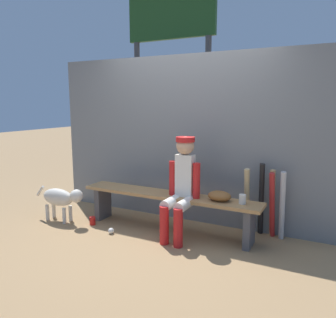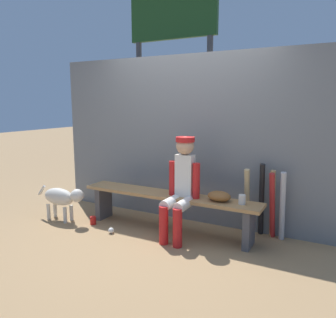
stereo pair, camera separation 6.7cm
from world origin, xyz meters
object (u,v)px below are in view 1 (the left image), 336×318
at_px(cup_on_ground, 92,221).
at_px(bat_aluminum_red, 272,205).
at_px(dugout_bench, 168,202).
at_px(bat_wood_natural, 247,202).
at_px(bat_aluminum_black, 261,199).
at_px(cup_on_bench, 242,199).
at_px(player_seated, 181,184).
at_px(baseball, 111,231).
at_px(bat_wood_tan, 272,204).
at_px(dog, 61,198).
at_px(bat_aluminum_silver, 282,206).
at_px(baseball_glove, 219,196).
at_px(scoreboard, 174,44).

bearing_deg(cup_on_ground, bat_aluminum_red, 15.71).
height_order(dugout_bench, bat_wood_natural, bat_wood_natural).
distance_m(bat_aluminum_black, cup_on_ground, 2.25).
relative_size(dugout_bench, cup_on_ground, 21.83).
distance_m(dugout_bench, cup_on_ground, 1.10).
height_order(bat_wood_natural, cup_on_bench, bat_wood_natural).
bearing_deg(bat_aluminum_black, player_seated, -148.89).
xyz_separation_m(dugout_bench, baseball, (-0.60, -0.42, -0.35)).
xyz_separation_m(bat_wood_tan, cup_on_bench, (-0.27, -0.39, 0.12)).
relative_size(bat_aluminum_black, cup_on_ground, 8.45).
bearing_deg(dog, bat_aluminum_silver, 13.98).
bearing_deg(cup_on_ground, bat_wood_tan, 16.90).
bearing_deg(player_seated, baseball_glove, 14.18).
bearing_deg(dugout_bench, scoreboard, 114.21).
height_order(bat_aluminum_silver, cup_on_bench, bat_aluminum_silver).
relative_size(bat_wood_natural, bat_aluminum_red, 1.02).
distance_m(bat_wood_natural, bat_aluminum_silver, 0.42).
xyz_separation_m(bat_wood_natural, cup_on_bench, (0.02, -0.32, 0.12)).
xyz_separation_m(dugout_bench, dog, (-1.49, -0.36, -0.05)).
xyz_separation_m(player_seated, bat_aluminum_red, (1.00, 0.46, -0.26)).
distance_m(player_seated, scoreboard, 2.76).
xyz_separation_m(baseball_glove, bat_wood_natural, (0.25, 0.33, -0.13)).
bearing_deg(dugout_bench, bat_aluminum_black, 20.26).
height_order(bat_aluminum_black, cup_on_bench, bat_aluminum_black).
relative_size(dugout_bench, bat_wood_natural, 2.76).
relative_size(bat_aluminum_silver, dog, 1.02).
bearing_deg(scoreboard, bat_wood_tan, -31.64).
bearing_deg(bat_aluminum_red, dugout_bench, -164.13).
xyz_separation_m(bat_wood_natural, bat_wood_tan, (0.29, 0.06, -0.00)).
bearing_deg(player_seated, scoreboard, 119.17).
distance_m(bat_wood_natural, bat_wood_tan, 0.30).
xyz_separation_m(scoreboard, dog, (-0.77, -1.96, -2.29)).
xyz_separation_m(dugout_bench, cup_on_ground, (-1.01, -0.28, -0.33)).
bearing_deg(bat_aluminum_red, cup_on_bench, -129.11).
bearing_deg(bat_wood_tan, player_seated, -152.61).
height_order(dugout_bench, scoreboard, scoreboard).
relative_size(bat_aluminum_red, dog, 1.01).
bearing_deg(baseball_glove, scoreboard, 131.31).
bearing_deg(cup_on_bench, bat_wood_tan, 55.29).
bearing_deg(dugout_bench, bat_aluminum_silver, 14.35).
bearing_deg(bat_aluminum_silver, bat_aluminum_red, 177.64).
bearing_deg(bat_aluminum_black, bat_wood_tan, -1.68).
relative_size(player_seated, bat_aluminum_black, 1.33).
xyz_separation_m(dugout_bench, baseball_glove, (0.68, 0.00, 0.17)).
xyz_separation_m(bat_wood_tan, dog, (-2.72, -0.76, -0.09)).
distance_m(player_seated, dog, 1.78).
xyz_separation_m(bat_aluminum_red, cup_on_ground, (-2.25, -0.63, -0.37)).
relative_size(bat_wood_natural, cup_on_bench, 7.90).
xyz_separation_m(bat_aluminum_red, bat_aluminum_silver, (0.12, -0.00, 0.01)).
bearing_deg(cup_on_bench, bat_aluminum_silver, 40.36).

